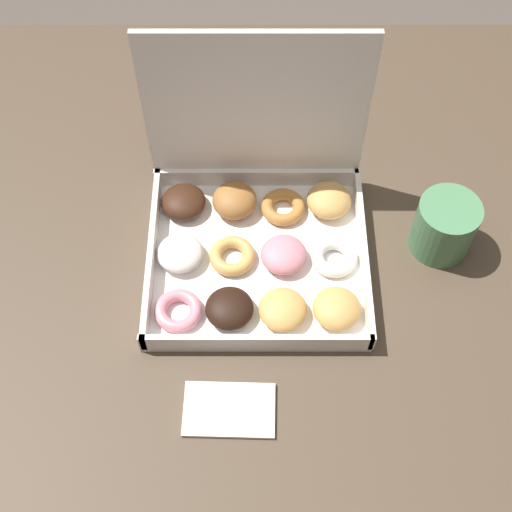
% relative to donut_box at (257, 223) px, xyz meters
% --- Properties ---
extents(ground_plane, '(8.00, 8.00, 0.00)m').
position_rel_donut_box_xyz_m(ground_plane, '(-0.00, -0.01, -0.77)').
color(ground_plane, '#564C44').
extents(dining_table, '(1.18, 0.96, 0.73)m').
position_rel_donut_box_xyz_m(dining_table, '(-0.00, -0.01, -0.14)').
color(dining_table, '#4C3D2D').
rests_on(dining_table, ground_plane).
extents(donut_box, '(0.30, 0.29, 0.29)m').
position_rel_donut_box_xyz_m(donut_box, '(0.00, 0.00, 0.00)').
color(donut_box, white).
rests_on(donut_box, dining_table).
extents(coffee_mug, '(0.09, 0.09, 0.09)m').
position_rel_donut_box_xyz_m(coffee_mug, '(0.26, -0.00, -0.00)').
color(coffee_mug, '#4C8456').
rests_on(coffee_mug, dining_table).
extents(paper_napkin, '(0.12, 0.07, 0.01)m').
position_rel_donut_box_xyz_m(paper_napkin, '(-0.04, -0.25, -0.05)').
color(paper_napkin, white).
rests_on(paper_napkin, dining_table).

